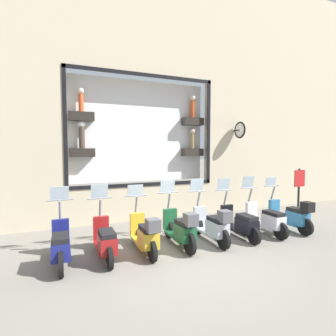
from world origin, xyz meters
TOP-DOWN VIEW (x-y plane):
  - ground_plane at (0.00, 0.00)m, footprint 120.00×120.00m
  - building_facade at (3.60, -0.00)m, footprint 1.24×36.00m
  - scooter_teal_0 at (0.52, -3.74)m, footprint 1.80×0.61m
  - scooter_white_1 at (0.58, -2.81)m, footprint 1.80×0.61m
  - scooter_black_2 at (0.58, -1.89)m, footprint 1.79×0.60m
  - scooter_silver_3 at (0.52, -0.97)m, footprint 1.80×0.60m
  - scooter_green_4 at (0.53, -0.04)m, footprint 1.81×0.61m
  - scooter_yellow_5 at (0.52, 0.88)m, footprint 1.79×0.60m
  - scooter_red_6 at (0.58, 1.81)m, footprint 1.79×0.61m
  - scooter_navy_7 at (0.59, 2.73)m, footprint 1.80×0.61m
  - shop_sign_post at (1.07, -4.63)m, footprint 0.36×0.45m

SIDE VIEW (x-z plane):
  - ground_plane at x=0.00m, z-range 0.00..0.00m
  - scooter_black_2 at x=0.58m, z-range -0.38..1.21m
  - scooter_red_6 at x=0.58m, z-range -0.38..1.22m
  - scooter_white_1 at x=0.58m, z-range -0.39..1.24m
  - scooter_navy_7 at x=0.59m, z-range -0.36..1.23m
  - scooter_yellow_5 at x=0.52m, z-range -0.31..1.23m
  - scooter_teal_0 at x=0.52m, z-range -0.30..1.24m
  - scooter_silver_3 at x=0.52m, z-range -0.33..1.28m
  - scooter_green_4 at x=0.53m, z-range -0.32..1.29m
  - shop_sign_post at x=1.07m, z-range 0.08..1.91m
  - building_facade at x=3.60m, z-range 0.08..9.30m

